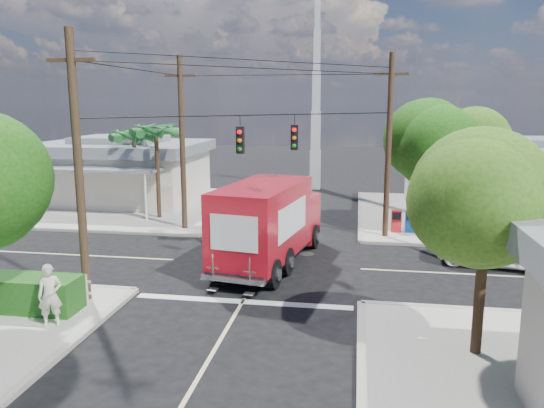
# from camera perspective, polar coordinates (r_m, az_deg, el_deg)

# --- Properties ---
(ground) EXTENTS (120.00, 120.00, 0.00)m
(ground) POSITION_cam_1_polar(r_m,az_deg,el_deg) (22.41, -0.82, -6.49)
(ground) COLOR black
(ground) RESTS_ON ground
(sidewalk_ne) EXTENTS (14.12, 14.12, 0.14)m
(sidewalk_ne) POSITION_cam_1_polar(r_m,az_deg,el_deg) (33.39, 21.36, -1.29)
(sidewalk_ne) COLOR #A8A398
(sidewalk_ne) RESTS_ON ground
(sidewalk_nw) EXTENTS (14.12, 14.12, 0.14)m
(sidewalk_nw) POSITION_cam_1_polar(r_m,az_deg,el_deg) (35.74, -15.12, -0.15)
(sidewalk_nw) COLOR #A8A398
(sidewalk_nw) RESTS_ON ground
(road_markings) EXTENTS (32.00, 32.00, 0.01)m
(road_markings) POSITION_cam_1_polar(r_m,az_deg,el_deg) (21.04, -1.52, -7.67)
(road_markings) COLOR beige
(road_markings) RESTS_ON ground
(building_ne) EXTENTS (11.80, 10.20, 4.50)m
(building_ne) POSITION_cam_1_polar(r_m,az_deg,el_deg) (34.45, 23.88, 2.68)
(building_ne) COLOR silver
(building_ne) RESTS_ON sidewalk_ne
(building_nw) EXTENTS (10.80, 10.20, 4.30)m
(building_nw) POSITION_cam_1_polar(r_m,az_deg,el_deg) (37.30, -15.86, 3.61)
(building_nw) COLOR beige
(building_nw) RESTS_ON sidewalk_nw
(radio_tower) EXTENTS (0.80, 0.80, 17.00)m
(radio_tower) POSITION_cam_1_polar(r_m,az_deg,el_deg) (41.19, 4.75, 9.42)
(radio_tower) COLOR silver
(radio_tower) RESTS_ON ground
(tree_ne_front) EXTENTS (4.21, 4.14, 6.66)m
(tree_ne_front) POSITION_cam_1_polar(r_m,az_deg,el_deg) (28.10, 16.39, 6.53)
(tree_ne_front) COLOR #422D1C
(tree_ne_front) RESTS_ON sidewalk_ne
(tree_ne_back) EXTENTS (3.77, 3.66, 5.82)m
(tree_ne_back) POSITION_cam_1_polar(r_m,az_deg,el_deg) (30.73, 20.67, 5.53)
(tree_ne_back) COLOR #422D1C
(tree_ne_back) RESTS_ON sidewalk_ne
(tree_se) EXTENTS (3.67, 3.54, 5.62)m
(tree_se) POSITION_cam_1_polar(r_m,az_deg,el_deg) (14.45, 22.13, -0.56)
(tree_se) COLOR #422D1C
(tree_se) RESTS_ON sidewalk_se
(palm_nw_front) EXTENTS (3.01, 3.08, 5.59)m
(palm_nw_front) POSITION_cam_1_polar(r_m,az_deg,el_deg) (30.73, -12.37, 7.58)
(palm_nw_front) COLOR #422D1C
(palm_nw_front) RESTS_ON sidewalk_nw
(palm_nw_back) EXTENTS (3.01, 3.08, 5.19)m
(palm_nw_back) POSITION_cam_1_polar(r_m,az_deg,el_deg) (32.90, -14.65, 7.03)
(palm_nw_back) COLOR #422D1C
(palm_nw_back) RESTS_ON sidewalk_nw
(utility_poles) EXTENTS (12.00, 10.68, 9.00)m
(utility_poles) POSITION_cam_1_polar(r_m,az_deg,el_deg) (23.36, -4.01, 5.90)
(utility_poles) COLOR #473321
(utility_poles) RESTS_ON ground
(picket_fence) EXTENTS (5.94, 0.06, 1.00)m
(picket_fence) POSITION_cam_1_polar(r_m,az_deg,el_deg) (20.21, -26.43, -7.63)
(picket_fence) COLOR silver
(picket_fence) RESTS_ON sidewalk_sw
(vending_boxes) EXTENTS (1.90, 0.50, 1.10)m
(vending_boxes) POSITION_cam_1_polar(r_m,az_deg,el_deg) (28.05, 14.64, -1.82)
(vending_boxes) COLOR red
(vending_boxes) RESTS_ON sidewalk_ne
(delivery_truck) EXTENTS (3.77, 8.36, 3.50)m
(delivery_truck) POSITION_cam_1_polar(r_m,az_deg,el_deg) (21.99, -0.36, -2.04)
(delivery_truck) COLOR black
(delivery_truck) RESTS_ON ground
(parked_car) EXTENTS (5.33, 3.22, 1.38)m
(parked_car) POSITION_cam_1_polar(r_m,az_deg,el_deg) (24.16, 23.21, -4.41)
(parked_car) COLOR silver
(parked_car) RESTS_ON ground
(pedestrian) EXTENTS (0.82, 0.72, 1.89)m
(pedestrian) POSITION_cam_1_polar(r_m,az_deg,el_deg) (17.22, -22.77, -9.04)
(pedestrian) COLOR beige
(pedestrian) RESTS_ON sidewalk_sw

